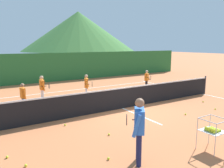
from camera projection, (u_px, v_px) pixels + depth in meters
The scene contains 22 objects.
ground_plane at pixel (123, 108), 10.15m from camera, with size 120.00×120.00×0.00m, color #C67042.
line_baseline_far at pixel (78, 89), 14.37m from camera, with size 11.32×0.08×0.01m, color white.
line_sideline_east at pixel (202, 94), 13.10m from camera, with size 0.08×11.00×0.01m, color white.
line_service_center at pixel (123, 108), 10.15m from camera, with size 0.08×5.02×0.01m, color white.
tennis_net at pixel (123, 98), 10.06m from camera, with size 11.85×0.08×1.05m.
instructor at pixel (139, 125), 5.34m from camera, with size 0.56×0.81×1.63m.
student_0 at pixel (23, 95), 9.54m from camera, with size 0.22×0.49×1.24m.
student_1 at pixel (42, 87), 11.00m from camera, with size 0.41×0.67×1.36m.
student_2 at pixel (87, 85), 11.65m from camera, with size 0.41×0.72×1.33m.
student_3 at pixel (147, 78), 14.09m from camera, with size 0.51×0.64×1.27m.
ball_cart at pixel (212, 130), 6.06m from camera, with size 0.58×0.58×0.90m.
tennis_ball_1 at pixel (7, 157), 5.71m from camera, with size 0.07×0.07×0.07m, color yellow.
tennis_ball_2 at pixel (26, 165), 5.32m from camera, with size 0.07×0.07×0.07m, color yellow.
tennis_ball_3 at pixel (215, 109), 9.94m from camera, with size 0.07×0.07×0.07m, color yellow.
tennis_ball_4 at pixel (185, 114), 9.22m from camera, with size 0.07×0.07×0.07m, color yellow.
tennis_ball_5 at pixel (109, 134), 7.14m from camera, with size 0.07×0.07×0.07m, color yellow.
tennis_ball_6 at pixel (108, 159), 5.64m from camera, with size 0.07×0.07×0.07m, color yellow.
tennis_ball_7 at pixel (138, 115), 9.14m from camera, with size 0.07×0.07×0.07m, color yellow.
tennis_ball_9 at pixel (65, 125), 7.99m from camera, with size 0.07×0.07×0.07m, color yellow.
tennis_ball_10 at pixel (203, 102), 11.22m from camera, with size 0.07×0.07×0.07m, color yellow.
windscreen_fence at pixel (58, 67), 17.40m from camera, with size 24.90×0.08×2.22m, color #286B33.
hill_0 at pixel (78, 31), 92.93m from camera, with size 46.43×46.43×16.14m, color #427A38.
Camera 1 is at (-5.60, -8.05, 2.88)m, focal length 35.81 mm.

